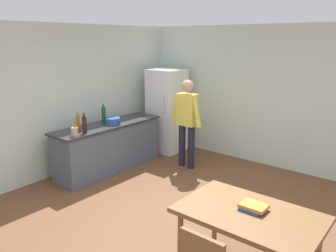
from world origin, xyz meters
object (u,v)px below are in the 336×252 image
cooking_pot (113,121)px  refrigerator (167,111)px  bottle_wine_green (104,114)px  bottle_wine_dark (85,125)px  book_stack (253,207)px  dining_table (249,219)px  person (187,118)px  bottle_oil_amber (78,122)px  utensil_jar (75,131)px

cooking_pot → refrigerator: bearing=89.4°
refrigerator → bottle_wine_green: (-0.30, -1.52, 0.15)m
bottle_wine_dark → book_stack: (3.23, -0.39, -0.26)m
dining_table → cooking_pot: (-3.32, 1.15, 0.29)m
bottle_wine_dark → book_stack: size_ratio=1.29×
person → bottle_wine_dark: (-0.87, -1.70, 0.07)m
bottle_wine_dark → bottle_wine_green: bearing=117.3°
bottle_oil_amber → person: bearing=52.2°
cooking_pot → bottle_wine_green: size_ratio=1.18×
cooking_pot → utensil_jar: bearing=-83.0°
utensil_jar → bottle_wine_green: bearing=112.7°
person → bottle_oil_amber: person is taller
bottle_oil_amber → bottle_wine_dark: bottle_wine_dark is taller
cooking_pot → bottle_wine_dark: (0.09, -0.70, 0.09)m
utensil_jar → bottle_wine_green: bottle_wine_green is taller
dining_table → utensil_jar: size_ratio=4.37×
utensil_jar → dining_table: bearing=-4.1°
refrigerator → utensil_jar: size_ratio=5.62×
bottle_oil_amber → dining_table: bearing=-9.1°
cooking_pot → utensil_jar: utensil_jar is taller
bottle_wine_dark → refrigerator: bearing=92.0°
dining_table → bottle_oil_amber: size_ratio=5.00×
cooking_pot → bottle_oil_amber: 0.64m
cooking_pot → person: bearing=45.9°
refrigerator → bottle_oil_amber: 2.15m
bottle_wine_green → bottle_wine_dark: bearing=-62.7°
person → book_stack: 3.15m
bottle_wine_green → bottle_oil_amber: size_ratio=1.21×
refrigerator → cooking_pot: bearing=-90.6°
dining_table → cooking_pot: 3.52m
refrigerator → bottle_wine_green: 1.56m
bottle_oil_amber → cooking_pot: bearing=66.1°
utensil_jar → bottle_wine_dark: bottle_wine_dark is taller
cooking_pot → book_stack: size_ratio=1.52×
refrigerator → cooking_pot: (-0.02, -1.55, 0.06)m
bottle_oil_amber → refrigerator: bearing=82.7°
bottle_oil_amber → bottle_wine_dark: bearing=-19.5°
refrigerator → utensil_jar: 2.47m
cooking_pot → bottle_wine_dark: bearing=-82.5°
person → book_stack: person is taller
utensil_jar → bottle_oil_amber: size_ratio=1.14×
bottle_wine_green → book_stack: 3.78m
refrigerator → bottle_wine_green: refrigerator is taller
utensil_jar → bottle_wine_dark: (-0.02, 0.22, 0.07)m
person → refrigerator: bearing=149.8°
bottle_wine_green → refrigerator: bearing=78.9°
bottle_oil_amber → book_stack: bearing=-8.1°
cooking_pot → bottle_oil_amber: size_ratio=1.43×
bottle_wine_green → bottle_oil_amber: 0.61m
bottle_oil_amber → utensil_jar: bearing=-42.6°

